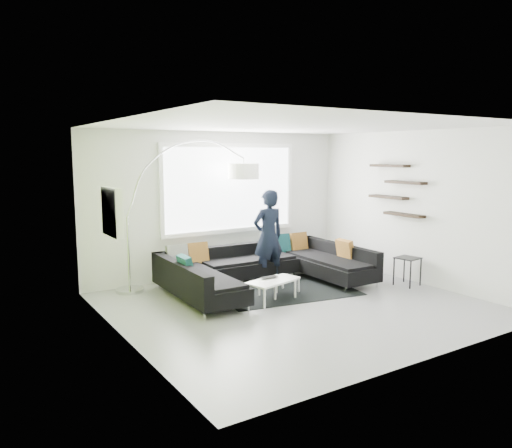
# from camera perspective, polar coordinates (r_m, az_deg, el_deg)

# --- Properties ---
(ground) EXTENTS (5.50, 5.50, 0.00)m
(ground) POSITION_cam_1_polar(r_m,az_deg,el_deg) (8.02, 4.66, -9.23)
(ground) COLOR gray
(ground) RESTS_ON ground
(room_shell) EXTENTS (5.54, 5.04, 2.82)m
(room_shell) POSITION_cam_1_polar(r_m,az_deg,el_deg) (7.87, 4.12, 3.88)
(room_shell) COLOR silver
(room_shell) RESTS_ON ground
(sectional_sofa) EXTENTS (3.56, 2.25, 0.76)m
(sectional_sofa) POSITION_cam_1_polar(r_m,az_deg,el_deg) (8.91, 1.31, -5.23)
(sectional_sofa) COLOR black
(sectional_sofa) RESTS_ON ground
(rug) EXTENTS (2.59, 2.07, 0.01)m
(rug) POSITION_cam_1_polar(r_m,az_deg,el_deg) (8.87, 3.12, -7.48)
(rug) COLOR black
(rug) RESTS_ON ground
(coffee_table) EXTENTS (1.15, 0.83, 0.34)m
(coffee_table) POSITION_cam_1_polar(r_m,az_deg,el_deg) (8.36, 2.22, -7.29)
(coffee_table) COLOR white
(coffee_table) RESTS_ON ground
(arc_lamp) EXTENTS (2.64, 1.59, 2.63)m
(arc_lamp) POSITION_cam_1_polar(r_m,az_deg,el_deg) (8.76, -14.51, 0.80)
(arc_lamp) COLOR white
(arc_lamp) RESTS_ON ground
(side_table) EXTENTS (0.43, 0.43, 0.52)m
(side_table) POSITION_cam_1_polar(r_m,az_deg,el_deg) (9.50, 16.90, -5.20)
(side_table) COLOR black
(side_table) RESTS_ON ground
(person) EXTENTS (0.64, 0.44, 1.72)m
(person) POSITION_cam_1_polar(r_m,az_deg,el_deg) (9.24, 1.41, -1.40)
(person) COLOR black
(person) RESTS_ON ground
(laptop) EXTENTS (0.34, 0.24, 0.02)m
(laptop) POSITION_cam_1_polar(r_m,az_deg,el_deg) (8.26, 1.72, -6.18)
(laptop) COLOR black
(laptop) RESTS_ON coffee_table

